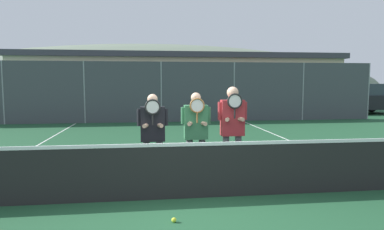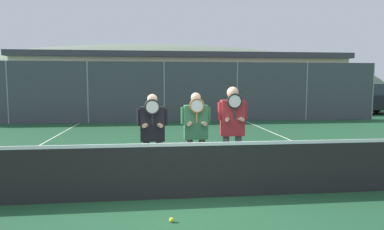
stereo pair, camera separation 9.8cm
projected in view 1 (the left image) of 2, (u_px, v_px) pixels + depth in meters
The scene contains 16 objects.
ground_plane at pixel (187, 198), 5.76m from camera, with size 120.00×120.00×0.00m, color #1E4C2D.
hill_distant at pixel (152, 92), 67.05m from camera, with size 91.81×51.01×17.85m.
clubhouse_building at pixel (181, 82), 24.40m from camera, with size 22.34×5.50×3.90m.
fence_back at pixel (161, 92), 16.61m from camera, with size 21.82×0.06×2.93m.
tennis_net at pixel (187, 170), 5.71m from camera, with size 10.87×0.09×1.05m.
court_line_left_sideline at pixel (6, 163), 8.21m from camera, with size 0.05×16.00×0.01m, color white.
court_line_right_sideline at pixel (323, 154), 9.23m from camera, with size 0.05×16.00×0.01m, color white.
player_leftmost at pixel (153, 131), 6.50m from camera, with size 0.59×0.34×1.73m.
player_center_left at pixel (196, 129), 6.68m from camera, with size 0.59×0.34×1.75m.
player_center_right at pixel (232, 124), 6.77m from camera, with size 0.59×0.34×1.86m.
car_far_left at pixel (28, 101), 18.58m from camera, with size 4.55×2.04×1.79m.
car_left_of_center at pixel (121, 100), 19.44m from camera, with size 4.44×1.97×1.86m.
car_center at pixel (207, 100), 19.73m from camera, with size 4.60×2.05×1.79m.
car_right_of_center at pixel (287, 99), 20.57m from camera, with size 4.43×1.92×1.78m.
car_far_right at pixel (361, 99), 21.03m from camera, with size 4.15×1.96×1.85m.
tennis_ball_on_court at pixel (174, 220), 4.77m from camera, with size 0.07×0.07×0.07m.
Camera 1 is at (-0.62, -5.56, 1.95)m, focal length 32.00 mm.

